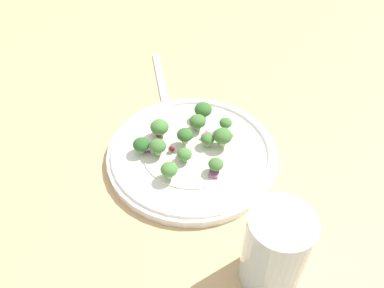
{
  "coord_description": "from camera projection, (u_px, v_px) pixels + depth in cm",
  "views": [
    {
      "loc": [
        -32.03,
        25.23,
        42.26
      ],
      "look_at": [
        -1.61,
        -0.8,
        2.7
      ],
      "focal_mm": 36.92,
      "sensor_mm": 36.0,
      "label": 1
    }
  ],
  "objects": [
    {
      "name": "broccoli_floret_9",
      "position": [
        198.0,
        122.0,
        0.59
      ],
      "size": [
        2.51,
        2.51,
        2.54
      ],
      "color": "#8EB77A",
      "rests_on": "plate"
    },
    {
      "name": "ground_plane",
      "position": [
        181.0,
        158.0,
        0.59
      ],
      "size": [
        180.0,
        180.0,
        2.0
      ],
      "primitive_type": "cube",
      "color": "tan"
    },
    {
      "name": "fork",
      "position": [
        162.0,
        86.0,
        0.7
      ],
      "size": [
        16.94,
        10.99,
        0.5
      ],
      "color": "silver",
      "rests_on": "ground_plane"
    },
    {
      "name": "water_glass",
      "position": [
        275.0,
        250.0,
        0.41
      ],
      "size": [
        6.91,
        6.91,
        10.62
      ],
      "primitive_type": "cylinder",
      "color": "silver",
      "rests_on": "ground_plane"
    },
    {
      "name": "cranberry_4",
      "position": [
        158.0,
        127.0,
        0.6
      ],
      "size": [
        0.71,
        0.71,
        0.71
      ],
      "primitive_type": "sphere",
      "color": "#4C0A14",
      "rests_on": "plate"
    },
    {
      "name": "cranberry_0",
      "position": [
        171.0,
        148.0,
        0.57
      ],
      "size": [
        0.82,
        0.82,
        0.82
      ],
      "primitive_type": "sphere",
      "color": "maroon",
      "rests_on": "plate"
    },
    {
      "name": "broccoli_floret_3",
      "position": [
        169.0,
        170.0,
        0.52
      ],
      "size": [
        2.32,
        2.32,
        2.35
      ],
      "color": "#9EC684",
      "rests_on": "plate"
    },
    {
      "name": "onion_bit_1",
      "position": [
        215.0,
        173.0,
        0.54
      ],
      "size": [
        1.82,
        1.82,
        0.37
      ],
      "primitive_type": "cube",
      "rotation": [
        0.0,
        0.0,
        0.61
      ],
      "color": "#A35B93",
      "rests_on": "plate"
    },
    {
      "name": "plate",
      "position": [
        192.0,
        153.0,
        0.58
      ],
      "size": [
        24.72,
        24.72,
        1.7
      ],
      "color": "white",
      "rests_on": "ground_plane"
    },
    {
      "name": "broccoli_floret_4",
      "position": [
        185.0,
        154.0,
        0.55
      ],
      "size": [
        2.09,
        2.09,
        2.12
      ],
      "color": "#9EC684",
      "rests_on": "plate"
    },
    {
      "name": "cranberry_2",
      "position": [
        195.0,
        124.0,
        0.61
      ],
      "size": [
        0.91,
        0.91,
        0.91
      ],
      "primitive_type": "sphere",
      "color": "#4C0A14",
      "rests_on": "plate"
    },
    {
      "name": "dressing_pool",
      "position": [
        192.0,
        151.0,
        0.57
      ],
      "size": [
        14.34,
        14.34,
        0.2
      ],
      "primitive_type": "cylinder",
      "color": "white",
      "rests_on": "plate"
    },
    {
      "name": "cranberry_1",
      "position": [
        182.0,
        151.0,
        0.56
      ],
      "size": [
        0.96,
        0.96,
        0.96
      ],
      "primitive_type": "sphere",
      "color": "#4C0A14",
      "rests_on": "plate"
    },
    {
      "name": "onion_bit_2",
      "position": [
        147.0,
        151.0,
        0.57
      ],
      "size": [
        1.18,
        1.19,
        0.4
      ],
      "primitive_type": "cube",
      "rotation": [
        0.0,
        0.0,
        2.59
      ],
      "color": "#843D75",
      "rests_on": "plate"
    },
    {
      "name": "broccoli_floret_0",
      "position": [
        158.0,
        146.0,
        0.56
      ],
      "size": [
        2.44,
        2.44,
        2.47
      ],
      "color": "#8EB77A",
      "rests_on": "plate"
    },
    {
      "name": "broccoli_floret_10",
      "position": [
        226.0,
        123.0,
        0.59
      ],
      "size": [
        1.92,
        1.92,
        1.95
      ],
      "color": "#9EC684",
      "rests_on": "plate"
    },
    {
      "name": "broccoli_floret_6",
      "position": [
        141.0,
        145.0,
        0.56
      ],
      "size": [
        2.43,
        2.43,
        2.46
      ],
      "color": "#9EC684",
      "rests_on": "plate"
    },
    {
      "name": "onion_bit_0",
      "position": [
        229.0,
        136.0,
        0.59
      ],
      "size": [
        1.04,
        1.14,
        0.41
      ],
      "primitive_type": "cube",
      "rotation": [
        0.0,
        0.0,
        1.67
      ],
      "color": "#A35B93",
      "rests_on": "plate"
    },
    {
      "name": "broccoli_floret_5",
      "position": [
        223.0,
        136.0,
        0.57
      ],
      "size": [
        2.74,
        2.74,
        2.78
      ],
      "color": "#ADD18E",
      "rests_on": "plate"
    },
    {
      "name": "broccoli_floret_7",
      "position": [
        186.0,
        136.0,
        0.57
      ],
      "size": [
        2.35,
        2.35,
        2.38
      ],
      "color": "#ADD18E",
      "rests_on": "plate"
    },
    {
      "name": "broccoli_floret_1",
      "position": [
        208.0,
        139.0,
        0.57
      ],
      "size": [
        1.99,
        1.99,
        2.02
      ],
      "color": "#ADD18E",
      "rests_on": "plate"
    },
    {
      "name": "onion_bit_4",
      "position": [
        207.0,
        135.0,
        0.59
      ],
      "size": [
        1.34,
        1.44,
        0.57
      ],
      "primitive_type": "cube",
      "rotation": [
        0.0,
        0.0,
        1.77
      ],
      "color": "#A35B93",
      "rests_on": "plate"
    },
    {
      "name": "broccoli_floret_2",
      "position": [
        216.0,
        165.0,
        0.53
      ],
      "size": [
        2.08,
        2.08,
        2.1
      ],
      "color": "#ADD18E",
      "rests_on": "plate"
    },
    {
      "name": "onion_bit_3",
      "position": [
        161.0,
        131.0,
        0.6
      ],
      "size": [
        1.3,
        1.4,
        0.48
      ],
      "primitive_type": "cube",
      "rotation": [
        0.0,
        0.0,
        0.52
      ],
      "color": "#A35B93",
      "rests_on": "plate"
    },
    {
      "name": "cranberry_3",
      "position": [
        159.0,
        135.0,
        0.59
      ],
      "size": [
        0.93,
        0.93,
        0.93
      ],
      "primitive_type": "sphere",
      "color": "maroon",
      "rests_on": "plate"
    },
    {
      "name": "broccoli_floret_11",
      "position": [
        203.0,
        110.0,
        0.61
      ],
      "size": [
        2.75,
        2.75,
        2.78
      ],
      "color": "#ADD18E",
      "rests_on": "plate"
    },
    {
      "name": "broccoli_floret_8",
      "position": [
        160.0,
        127.0,
        0.58
      ],
      "size": [
        2.78,
        2.78,
        2.81
      ],
      "color": "#8EB77A",
      "rests_on": "plate"
    }
  ]
}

